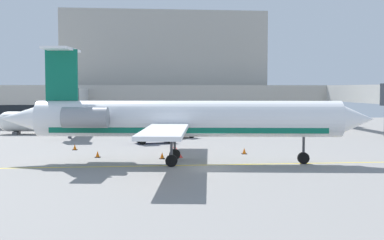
% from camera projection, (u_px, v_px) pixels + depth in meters
% --- Properties ---
extents(ground, '(120.00, 120.00, 0.11)m').
position_uv_depth(ground, '(210.00, 168.00, 37.75)').
color(ground, gray).
extents(terminal_building, '(67.87, 16.44, 18.48)m').
position_uv_depth(terminal_building, '(139.00, 82.00, 85.32)').
color(terminal_building, '#B7B2A8').
rests_on(terminal_building, ground).
extents(jet_bridge_west, '(2.40, 19.03, 5.87)m').
position_uv_depth(jet_bridge_west, '(75.00, 99.00, 65.57)').
color(jet_bridge_west, silver).
rests_on(jet_bridge_west, ground).
extents(jet_bridge_east, '(2.40, 20.53, 6.41)m').
position_uv_depth(jet_bridge_east, '(362.00, 94.00, 68.87)').
color(jet_bridge_east, silver).
rests_on(jet_bridge_east, ground).
extents(regional_jet, '(29.10, 23.66, 8.95)m').
position_uv_depth(regional_jet, '(182.00, 119.00, 39.71)').
color(regional_jet, white).
rests_on(regional_jet, ground).
extents(baggage_tug, '(3.86, 3.66, 2.10)m').
position_uv_depth(baggage_tug, '(181.00, 130.00, 60.02)').
color(baggage_tug, silver).
rests_on(baggage_tug, ground).
extents(pushback_tractor, '(4.46, 2.70, 2.34)m').
position_uv_depth(pushback_tractor, '(150.00, 134.00, 54.15)').
color(pushback_tractor, '#19389E').
rests_on(pushback_tractor, ground).
extents(belt_loader, '(4.07, 3.67, 2.14)m').
position_uv_depth(belt_loader, '(300.00, 125.00, 68.55)').
color(belt_loader, '#E5B20C').
rests_on(belt_loader, ground).
extents(fuel_tank, '(7.93, 2.77, 2.87)m').
position_uv_depth(fuel_tank, '(30.00, 122.00, 65.19)').
color(fuel_tank, white).
rests_on(fuel_tank, ground).
extents(safety_cone_alpha, '(0.47, 0.47, 0.55)m').
position_uv_depth(safety_cone_alpha, '(75.00, 147.00, 48.48)').
color(safety_cone_alpha, orange).
rests_on(safety_cone_alpha, ground).
extents(safety_cone_bravo, '(0.47, 0.47, 0.55)m').
position_uv_depth(safety_cone_bravo, '(162.00, 156.00, 42.43)').
color(safety_cone_bravo, orange).
rests_on(safety_cone_bravo, ground).
extents(safety_cone_charlie, '(0.47, 0.47, 0.55)m').
position_uv_depth(safety_cone_charlie, '(244.00, 151.00, 45.53)').
color(safety_cone_charlie, orange).
rests_on(safety_cone_charlie, ground).
extents(safety_cone_delta, '(0.47, 0.47, 0.55)m').
position_uv_depth(safety_cone_delta, '(98.00, 154.00, 43.27)').
color(safety_cone_delta, orange).
rests_on(safety_cone_delta, ground).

